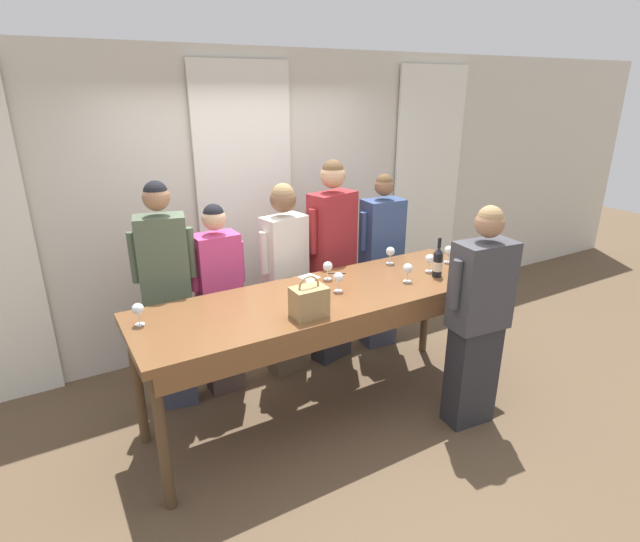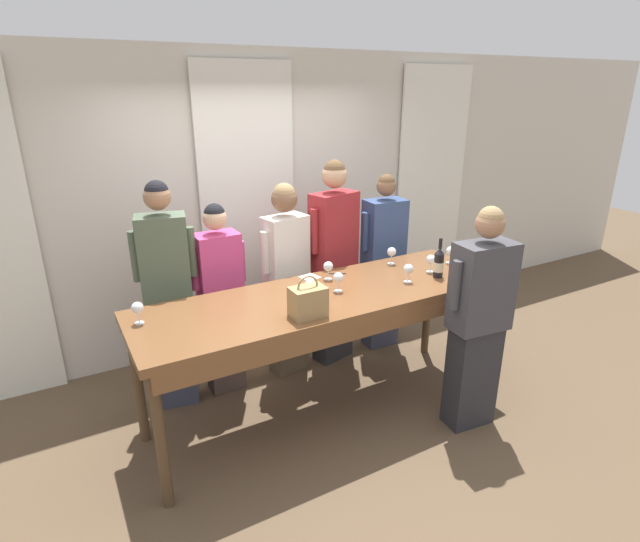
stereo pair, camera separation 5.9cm
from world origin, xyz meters
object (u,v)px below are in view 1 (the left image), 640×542
(wine_bottle, at_px, (438,263))
(wine_glass_center_mid, at_px, (338,278))
(wine_glass_front_left, at_px, (138,310))
(wine_glass_center_right, at_px, (463,254))
(wine_glass_back_right, at_px, (430,259))
(guest_olive_jacket, at_px, (167,296))
(guest_navy_coat, at_px, (381,261))
(wine_glass_back_mid, at_px, (311,285))
(guest_pink_top, at_px, (220,299))
(handbag, at_px, (309,301))
(wine_glass_front_right, at_px, (456,260))
(guest_cream_sweater, at_px, (285,277))
(host_pouring, at_px, (478,319))
(guest_striped_shirt, at_px, (332,260))
(tasting_bar, at_px, (327,306))
(wine_glass_front_mid, at_px, (449,251))
(wine_glass_center_left, at_px, (390,252))
(wine_glass_near_host, at_px, (328,267))
(wine_glass_back_left, at_px, (408,269))

(wine_bottle, distance_m, wine_glass_center_mid, 0.86)
(wine_glass_front_left, relative_size, wine_glass_center_right, 1.00)
(wine_glass_back_right, bearing_deg, wine_glass_center_mid, 178.54)
(guest_olive_jacket, height_order, guest_navy_coat, guest_olive_jacket)
(wine_glass_back_mid, distance_m, guest_pink_top, 0.91)
(handbag, bearing_deg, guest_navy_coat, 36.34)
(wine_glass_front_right, xyz_separation_m, guest_cream_sweater, (-1.13, 0.87, -0.21))
(host_pouring, bearing_deg, guest_striped_shirt, 106.45)
(tasting_bar, relative_size, wine_glass_front_mid, 19.06)
(wine_glass_center_right, height_order, host_pouring, host_pouring)
(wine_glass_center_left, bearing_deg, guest_navy_coat, 61.39)
(wine_glass_center_left, xyz_separation_m, wine_glass_center_mid, (-0.72, -0.30, 0.00))
(wine_glass_center_left, relative_size, wine_glass_back_mid, 1.00)
(wine_glass_near_host, bearing_deg, tasting_bar, -121.47)
(wine_bottle, bearing_deg, wine_glass_back_left, 173.55)
(wine_glass_back_left, xyz_separation_m, guest_cream_sweater, (-0.65, 0.83, -0.21))
(wine_glass_center_left, distance_m, wine_glass_center_right, 0.61)
(wine_glass_back_right, relative_size, wine_glass_near_host, 1.00)
(guest_navy_coat, distance_m, host_pouring, 1.38)
(guest_navy_coat, bearing_deg, wine_bottle, -96.40)
(wine_bottle, bearing_deg, handbag, -174.15)
(wine_glass_center_right, xyz_separation_m, wine_glass_near_host, (-1.16, 0.30, 0.00))
(wine_glass_front_left, distance_m, guest_striped_shirt, 1.88)
(handbag, xyz_separation_m, guest_olive_jacket, (-0.69, 0.99, -0.18))
(handbag, relative_size, guest_cream_sweater, 0.17)
(tasting_bar, height_order, guest_navy_coat, guest_navy_coat)
(wine_glass_near_host, bearing_deg, wine_glass_back_left, -34.78)
(guest_pink_top, bearing_deg, guest_olive_jacket, 180.00)
(wine_glass_back_mid, xyz_separation_m, wine_glass_back_right, (1.12, 0.00, 0.00))
(wine_glass_back_left, height_order, guest_cream_sweater, guest_cream_sweater)
(guest_navy_coat, bearing_deg, guest_olive_jacket, 180.00)
(wine_glass_front_right, relative_size, wine_glass_back_left, 1.00)
(handbag, xyz_separation_m, wine_glass_back_left, (0.97, 0.16, -0.00))
(host_pouring, bearing_deg, wine_glass_near_host, 129.47)
(guest_olive_jacket, distance_m, guest_striped_shirt, 1.48)
(guest_striped_shirt, bearing_deg, guest_olive_jacket, 180.00)
(guest_navy_coat, bearing_deg, guest_cream_sweater, -180.00)
(wine_glass_back_mid, bearing_deg, wine_glass_front_mid, 3.67)
(wine_glass_front_right, relative_size, wine_glass_center_right, 1.00)
(guest_striped_shirt, xyz_separation_m, guest_navy_coat, (0.55, 0.00, -0.11))
(handbag, height_order, wine_glass_back_right, handbag)
(guest_striped_shirt, bearing_deg, guest_cream_sweater, -180.00)
(wine_glass_front_mid, distance_m, wine_glass_back_right, 0.31)
(tasting_bar, bearing_deg, wine_glass_center_left, 21.08)
(wine_glass_back_right, bearing_deg, wine_glass_center_right, -5.77)
(wine_bottle, xyz_separation_m, wine_glass_front_right, (0.19, -0.01, -0.01))
(wine_glass_center_mid, distance_m, guest_cream_sweater, 0.76)
(wine_glass_back_left, height_order, wine_glass_back_mid, same)
(wine_glass_back_mid, height_order, wine_glass_back_right, same)
(wine_bottle, distance_m, wine_glass_front_mid, 0.38)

